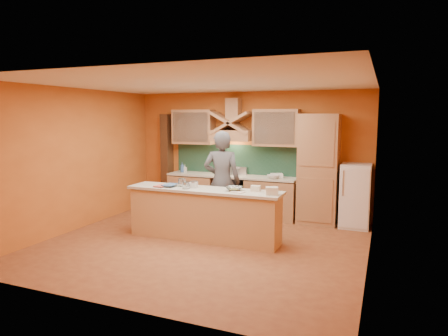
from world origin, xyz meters
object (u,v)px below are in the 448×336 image
at_px(person, 222,182).
at_px(mixing_bowl, 234,189).
at_px(stove, 231,196).
at_px(kitchen_scale, 194,185).
at_px(fridge, 355,196).

distance_m(person, mixing_bowl, 0.75).
xyz_separation_m(person, mixing_bowl, (0.48, -0.58, -0.01)).
bearing_deg(stove, kitchen_scale, -90.30).
height_order(stove, person, person).
xyz_separation_m(fridge, person, (-2.39, -1.30, 0.34)).
xyz_separation_m(kitchen_scale, mixing_bowl, (0.79, 0.00, -0.02)).
bearing_deg(mixing_bowl, stove, 112.63).
bearing_deg(kitchen_scale, stove, 76.57).
relative_size(kitchen_scale, mixing_bowl, 0.43).
height_order(stove, kitchen_scale, kitchen_scale).
bearing_deg(fridge, stove, 180.00).
xyz_separation_m(stove, person, (0.31, -1.30, 0.54)).
relative_size(stove, fridge, 0.69).
bearing_deg(mixing_bowl, fridge, 44.49).
bearing_deg(kitchen_scale, person, 48.28).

